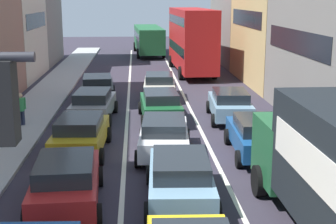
{
  "coord_description": "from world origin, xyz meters",
  "views": [
    {
      "loc": [
        -1.22,
        -6.65,
        5.97
      ],
      "look_at": [
        0.0,
        12.0,
        1.6
      ],
      "focal_mm": 52.81,
      "sensor_mm": 36.0,
      "label": 1
    }
  ],
  "objects_px": {
    "sedan_centre_lane_second": "(180,178)",
    "pedestrian_mid_sidewalk": "(13,100)",
    "sedan_centre_lane_fifth": "(159,85)",
    "pedestrian_near_kerb": "(21,108)",
    "bus_mid_queue_primary": "(192,38)",
    "bus_far_queue_secondary": "(148,38)",
    "coupe_centre_lane_fourth": "(161,105)",
    "sedan_left_lane_fifth": "(98,87)",
    "hatchback_centre_lane_third": "(164,135)",
    "sedan_left_lane_third": "(81,134)",
    "wagon_right_lane_far": "(230,104)",
    "sedan_right_lane_behind_truck": "(257,135)",
    "sedan_left_lane_fourth": "(93,104)",
    "wagon_left_lane_second": "(66,181)"
  },
  "relations": [
    {
      "from": "pedestrian_near_kerb",
      "to": "sedan_left_lane_fifth",
      "type": "bearing_deg",
      "value": -69.15
    },
    {
      "from": "wagon_left_lane_second",
      "to": "sedan_left_lane_fifth",
      "type": "height_order",
      "value": "same"
    },
    {
      "from": "bus_mid_queue_primary",
      "to": "sedan_left_lane_fourth",
      "type": "bearing_deg",
      "value": 154.36
    },
    {
      "from": "sedan_centre_lane_second",
      "to": "wagon_right_lane_far",
      "type": "xyz_separation_m",
      "value": [
        3.36,
        9.99,
        0.0
      ]
    },
    {
      "from": "coupe_centre_lane_fourth",
      "to": "bus_mid_queue_primary",
      "type": "height_order",
      "value": "bus_mid_queue_primary"
    },
    {
      "from": "bus_mid_queue_primary",
      "to": "sedan_right_lane_behind_truck",
      "type": "bearing_deg",
      "value": 178.49
    },
    {
      "from": "coupe_centre_lane_fourth",
      "to": "bus_far_queue_secondary",
      "type": "xyz_separation_m",
      "value": [
        0.18,
        28.47,
        0.96
      ]
    },
    {
      "from": "sedan_centre_lane_second",
      "to": "sedan_left_lane_fifth",
      "type": "relative_size",
      "value": 0.99
    },
    {
      "from": "coupe_centre_lane_fourth",
      "to": "sedan_centre_lane_fifth",
      "type": "relative_size",
      "value": 0.99
    },
    {
      "from": "sedan_left_lane_third",
      "to": "wagon_right_lane_far",
      "type": "height_order",
      "value": "same"
    },
    {
      "from": "bus_far_queue_secondary",
      "to": "hatchback_centre_lane_third",
      "type": "bearing_deg",
      "value": 176.68
    },
    {
      "from": "sedan_left_lane_third",
      "to": "pedestrian_near_kerb",
      "type": "distance_m",
      "value": 5.12
    },
    {
      "from": "sedan_centre_lane_second",
      "to": "bus_mid_queue_primary",
      "type": "xyz_separation_m",
      "value": [
        3.17,
        25.43,
        2.03
      ]
    },
    {
      "from": "sedan_left_lane_fifth",
      "to": "pedestrian_mid_sidewalk",
      "type": "height_order",
      "value": "pedestrian_mid_sidewalk"
    },
    {
      "from": "coupe_centre_lane_fourth",
      "to": "bus_mid_queue_primary",
      "type": "xyz_separation_m",
      "value": [
        3.25,
        15.37,
        2.03
      ]
    },
    {
      "from": "sedan_left_lane_fourth",
      "to": "bus_mid_queue_primary",
      "type": "bearing_deg",
      "value": -19.79
    },
    {
      "from": "sedan_left_lane_third",
      "to": "bus_far_queue_secondary",
      "type": "height_order",
      "value": "bus_far_queue_secondary"
    },
    {
      "from": "hatchback_centre_lane_third",
      "to": "sedan_centre_lane_fifth",
      "type": "distance_m",
      "value": 11.04
    },
    {
      "from": "bus_far_queue_secondary",
      "to": "sedan_left_lane_fourth",
      "type": "bearing_deg",
      "value": 170.13
    },
    {
      "from": "sedan_left_lane_fourth",
      "to": "hatchback_centre_lane_third",
      "type": "bearing_deg",
      "value": -147.74
    },
    {
      "from": "sedan_centre_lane_fifth",
      "to": "wagon_right_lane_far",
      "type": "distance_m",
      "value": 6.47
    },
    {
      "from": "sedan_centre_lane_second",
      "to": "pedestrian_mid_sidewalk",
      "type": "xyz_separation_m",
      "value": [
        -7.4,
        10.92,
        0.15
      ]
    },
    {
      "from": "coupe_centre_lane_fourth",
      "to": "sedan_right_lane_behind_truck",
      "type": "bearing_deg",
      "value": -150.99
    },
    {
      "from": "sedan_centre_lane_second",
      "to": "pedestrian_near_kerb",
      "type": "relative_size",
      "value": 2.64
    },
    {
      "from": "bus_mid_queue_primary",
      "to": "bus_far_queue_secondary",
      "type": "distance_m",
      "value": 13.5
    },
    {
      "from": "hatchback_centre_lane_third",
      "to": "bus_mid_queue_primary",
      "type": "xyz_separation_m",
      "value": [
        3.39,
        20.86,
        2.03
      ]
    },
    {
      "from": "sedan_left_lane_fifth",
      "to": "bus_mid_queue_primary",
      "type": "relative_size",
      "value": 0.42
    },
    {
      "from": "sedan_centre_lane_second",
      "to": "sedan_left_lane_third",
      "type": "xyz_separation_m",
      "value": [
        -3.44,
        5.02,
        0.0
      ]
    },
    {
      "from": "sedan_left_lane_fourth",
      "to": "bus_mid_queue_primary",
      "type": "xyz_separation_m",
      "value": [
        6.56,
        14.99,
        2.03
      ]
    },
    {
      "from": "sedan_left_lane_fifth",
      "to": "pedestrian_near_kerb",
      "type": "relative_size",
      "value": 2.65
    },
    {
      "from": "sedan_centre_lane_second",
      "to": "wagon_left_lane_second",
      "type": "bearing_deg",
      "value": 93.35
    },
    {
      "from": "pedestrian_near_kerb",
      "to": "hatchback_centre_lane_third",
      "type": "bearing_deg",
      "value": -167.21
    },
    {
      "from": "sedan_left_lane_fourth",
      "to": "sedan_left_lane_fifth",
      "type": "xyz_separation_m",
      "value": [
        -0.13,
        4.67,
        0.0
      ]
    },
    {
      "from": "hatchback_centre_lane_third",
      "to": "sedan_left_lane_fifth",
      "type": "distance_m",
      "value": 11.05
    },
    {
      "from": "sedan_left_lane_third",
      "to": "sedan_left_lane_fifth",
      "type": "xyz_separation_m",
      "value": [
        -0.08,
        10.08,
        0.0
      ]
    },
    {
      "from": "sedan_centre_lane_second",
      "to": "pedestrian_near_kerb",
      "type": "distance_m",
      "value": 11.21
    },
    {
      "from": "sedan_right_lane_behind_truck",
      "to": "bus_mid_queue_primary",
      "type": "bearing_deg",
      "value": 2.78
    },
    {
      "from": "coupe_centre_lane_fourth",
      "to": "hatchback_centre_lane_third",
      "type": "bearing_deg",
      "value": 176.62
    },
    {
      "from": "sedan_centre_lane_second",
      "to": "bus_mid_queue_primary",
      "type": "distance_m",
      "value": 25.7
    },
    {
      "from": "bus_far_queue_secondary",
      "to": "pedestrian_mid_sidewalk",
      "type": "relative_size",
      "value": 6.39
    },
    {
      "from": "sedan_centre_lane_second",
      "to": "wagon_left_lane_second",
      "type": "relative_size",
      "value": 1.0
    },
    {
      "from": "sedan_left_lane_fifth",
      "to": "sedan_right_lane_behind_truck",
      "type": "height_order",
      "value": "same"
    },
    {
      "from": "coupe_centre_lane_fourth",
      "to": "wagon_right_lane_far",
      "type": "xyz_separation_m",
      "value": [
        3.44,
        -0.06,
        0.0
      ]
    },
    {
      "from": "sedan_left_lane_fifth",
      "to": "bus_far_queue_secondary",
      "type": "distance_m",
      "value": 23.72
    },
    {
      "from": "sedan_centre_lane_fifth",
      "to": "pedestrian_near_kerb",
      "type": "xyz_separation_m",
      "value": [
        -6.74,
        -6.55,
        0.15
      ]
    },
    {
      "from": "sedan_right_lane_behind_truck",
      "to": "coupe_centre_lane_fourth",
      "type": "bearing_deg",
      "value": 33.24
    },
    {
      "from": "sedan_centre_lane_second",
      "to": "sedan_centre_lane_fifth",
      "type": "relative_size",
      "value": 1.0
    },
    {
      "from": "sedan_left_lane_third",
      "to": "wagon_right_lane_far",
      "type": "distance_m",
      "value": 8.43
    },
    {
      "from": "bus_mid_queue_primary",
      "to": "pedestrian_near_kerb",
      "type": "relative_size",
      "value": 6.37
    },
    {
      "from": "sedan_centre_lane_second",
      "to": "bus_mid_queue_primary",
      "type": "bearing_deg",
      "value": -4.51
    }
  ]
}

